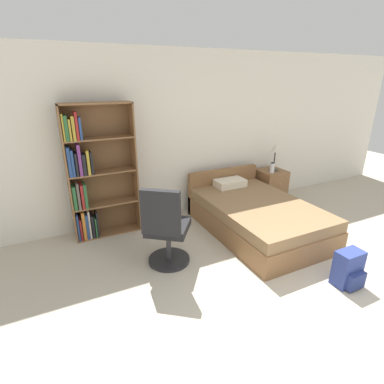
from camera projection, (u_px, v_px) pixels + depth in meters
name	position (u px, v px, depth m)	size (l,w,h in m)	color
ground_plane	(356.00, 340.00, 2.65)	(14.00, 14.00, 0.00)	#BCB29E
wall_back	(194.00, 135.00, 4.89)	(9.00, 0.06, 2.60)	silver
bookshelf	(93.00, 176.00, 4.13)	(0.93, 0.28, 1.88)	brown
bed	(255.00, 215.00, 4.50)	(1.31, 2.05, 0.72)	brown
office_chair	(166.00, 230.00, 3.54)	(0.70, 0.72, 1.06)	#232326
nightstand	(270.00, 186.00, 5.55)	(0.46, 0.49, 0.60)	brown
table_lamp	(275.00, 150.00, 5.32)	(0.20, 0.20, 0.49)	#333333
water_bottle	(272.00, 168.00, 5.27)	(0.08, 0.08, 0.19)	silver
backpack_blue	(349.00, 269.00, 3.30)	(0.30, 0.25, 0.41)	navy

